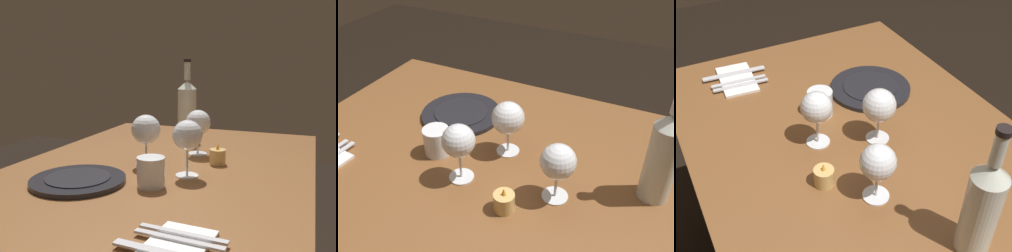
% 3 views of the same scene
% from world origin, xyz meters
% --- Properties ---
extents(dining_table, '(1.30, 0.90, 0.74)m').
position_xyz_m(dining_table, '(0.00, 0.00, 0.65)').
color(dining_table, brown).
rests_on(dining_table, ground).
extents(wine_glass_left, '(0.09, 0.09, 0.16)m').
position_xyz_m(wine_glass_left, '(0.00, -0.05, 0.85)').
color(wine_glass_left, white).
rests_on(wine_glass_left, dining_table).
extents(wine_glass_right, '(0.09, 0.09, 0.16)m').
position_xyz_m(wine_glass_right, '(0.06, 0.10, 0.86)').
color(wine_glass_right, white).
rests_on(wine_glass_right, dining_table).
extents(wine_glass_centre, '(0.09, 0.09, 0.16)m').
position_xyz_m(wine_glass_centre, '(-0.19, 0.06, 0.85)').
color(wine_glass_centre, white).
rests_on(wine_glass_centre, dining_table).
extents(wine_bottle, '(0.08, 0.08, 0.33)m').
position_xyz_m(wine_bottle, '(-0.40, -0.05, 0.87)').
color(wine_bottle, silver).
rests_on(wine_bottle, dining_table).
extents(water_tumbler, '(0.08, 0.08, 0.08)m').
position_xyz_m(water_tumbler, '(0.18, 0.04, 0.78)').
color(water_tumbler, white).
rests_on(water_tumbler, dining_table).
extents(votive_candle, '(0.05, 0.05, 0.07)m').
position_xyz_m(votive_candle, '(-0.09, 0.16, 0.76)').
color(votive_candle, '#DBB266').
rests_on(votive_candle, dining_table).
extents(dinner_plate, '(0.26, 0.26, 0.02)m').
position_xyz_m(dinner_plate, '(0.22, -0.16, 0.75)').
color(dinner_plate, black).
rests_on(dinner_plate, dining_table).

